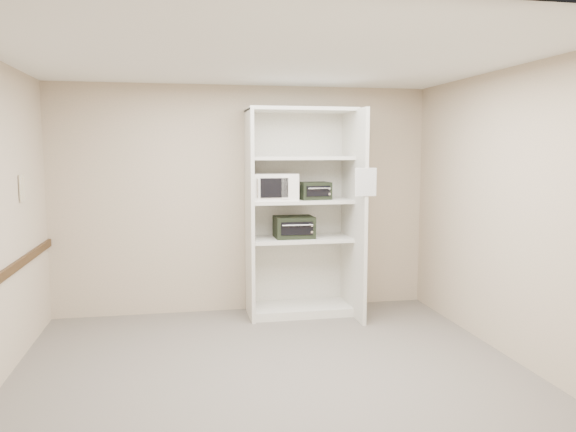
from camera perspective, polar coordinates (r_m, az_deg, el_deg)
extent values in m
cube|color=#5F5950|center=(5.13, -1.64, -15.49)|extent=(4.50, 4.00, 0.01)
cube|color=white|center=(4.81, -1.75, 15.80)|extent=(4.50, 4.00, 0.01)
cube|color=tan|center=(6.76, -4.42, 1.68)|extent=(4.50, 0.02, 2.70)
cube|color=tan|center=(2.86, 4.80, -5.18)|extent=(4.50, 0.02, 2.70)
cube|color=tan|center=(5.61, 21.64, 0.20)|extent=(0.02, 4.00, 2.70)
cube|color=white|center=(6.46, -3.91, 0.11)|extent=(0.04, 0.60, 2.40)
cube|color=white|center=(6.57, 6.69, 0.19)|extent=(0.04, 0.90, 2.40)
cube|color=white|center=(6.86, 0.76, 0.51)|extent=(1.24, 0.02, 2.40)
cube|color=white|center=(6.81, 1.23, -9.42)|extent=(1.16, 0.56, 0.10)
cube|color=white|center=(6.62, 1.25, -2.33)|extent=(1.16, 0.56, 0.04)
cube|color=white|center=(6.57, 1.26, 1.55)|extent=(1.16, 0.56, 0.04)
cube|color=white|center=(6.54, 1.27, 5.91)|extent=(1.16, 0.56, 0.04)
cube|color=white|center=(6.56, 1.29, 10.73)|extent=(1.24, 0.60, 0.04)
cube|color=white|center=(6.46, -1.40, 2.99)|extent=(0.51, 0.39, 0.30)
cube|color=black|center=(6.54, 2.66, 2.58)|extent=(0.38, 0.31, 0.20)
cube|color=black|center=(6.57, 0.61, -1.13)|extent=(0.45, 0.34, 0.25)
cube|color=white|center=(6.10, 7.91, 3.44)|extent=(0.23, 0.01, 0.30)
cube|color=silver|center=(5.91, -25.40, 2.59)|extent=(0.01, 0.18, 0.25)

